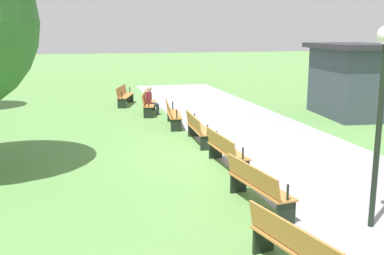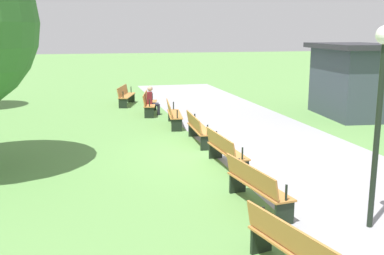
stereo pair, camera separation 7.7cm
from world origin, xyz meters
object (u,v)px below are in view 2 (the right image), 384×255
Objects in this scene: bench_0 at (125,95)px; lamp_post at (381,88)px; bench_3 at (198,128)px; bench_4 at (225,150)px; person_seated at (152,100)px; bench_2 at (173,113)px; bench_5 at (256,185)px; kiosk at (352,80)px; bench_6 at (296,249)px; bench_1 at (149,103)px.

bench_0 is 0.57× the size of lamp_post.
bench_3 and bench_4 have the same top height.
lamp_post reaches higher than person_seated.
lamp_post is (9.50, 1.65, 2.01)m from bench_2.
bench_4 is at bearing 25.13° from bench_0.
kiosk is (-8.40, 7.43, 1.02)m from bench_5.
bench_6 is (10.85, -0.47, 0.00)m from bench_2.
kiosk is at bearing 125.77° from bench_4.
bench_2 is 5.45m from bench_4.
lamp_post reaches higher than bench_1.
bench_1 is 1.01× the size of bench_5.
bench_6 is at bearing 20.12° from bench_0.
bench_2 is 10.87m from bench_6.
bench_2 is 1.01× the size of bench_3.
bench_3 and bench_6 have the same top height.
bench_3 is 1.00× the size of bench_4.
bench_4 is 4.74m from lamp_post.
bench_1 is 1.01× the size of bench_2.
bench_5 is at bearing 157.39° from bench_6.
bench_2 is 1.67× the size of person_seated.
person_seated is (2.81, 0.82, 0.16)m from bench_0.
person_seated is at bearing -178.17° from bench_4.
person_seated reaches higher than bench_2.
kiosk reaches higher than bench_4.
bench_4 is at bearing -46.09° from kiosk.
bench_2 is 0.46× the size of kiosk.
bench_6 is (16.18, 0.71, 0.00)m from bench_0.
lamp_post is at bearing -25.12° from kiosk.
kiosk is (2.46, 7.90, 1.02)m from bench_1.
bench_6 is 3.22m from lamp_post.
person_seated is at bearing 174.42° from bench_5.
bench_3 is 8.17m from bench_6.
bench_0 is at bearing 177.46° from bench_5.
bench_0 is 2.93m from person_seated.
person_seated is (-7.96, -0.60, 0.16)m from bench_4.
bench_3 is at bearing 162.41° from bench_6.
bench_1 is 8.34m from kiosk.
bench_2 is 0.99× the size of bench_6.
bench_0 is at bearing -152.38° from bench_1.
lamp_post is (12.01, 2.01, 1.86)m from person_seated.
person_seated is 8.17m from kiosk.
bench_1 is 0.57× the size of lamp_post.
bench_1 is at bearing -101.67° from kiosk.
bench_5 is at bearing 22.63° from bench_0.
bench_2 is 1.00× the size of bench_5.
bench_3 is 0.46× the size of kiosk.
bench_1 is 1.00× the size of bench_6.
person_seated reaches higher than bench_4.
bench_1 is 0.47× the size of kiosk.
lamp_post is (-1.36, 2.12, 2.01)m from bench_6.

